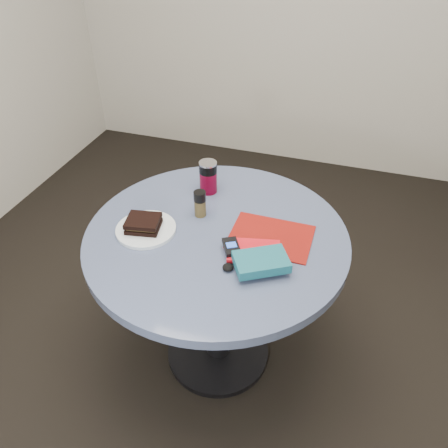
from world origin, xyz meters
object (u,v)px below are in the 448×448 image
(pepper_grinder, at_px, (200,203))
(sandwich, at_px, (143,223))
(table, at_px, (217,264))
(soda_can, at_px, (208,177))
(magazine, at_px, (271,237))
(headphones, at_px, (236,269))
(novel, at_px, (261,262))
(mp3_player, at_px, (231,247))
(red_book, at_px, (254,251))
(plate, at_px, (146,229))

(pepper_grinder, bearing_deg, sandwich, -136.34)
(table, xyz_separation_m, soda_can, (-0.12, 0.26, 0.23))
(sandwich, xyz_separation_m, soda_can, (0.14, 0.33, 0.03))
(magazine, bearing_deg, headphones, -108.48)
(soda_can, relative_size, magazine, 0.47)
(magazine, height_order, novel, novel)
(novel, relative_size, mp3_player, 1.69)
(soda_can, xyz_separation_m, mp3_player, (0.21, -0.35, -0.04))
(sandwich, height_order, magazine, sandwich)
(red_book, bearing_deg, pepper_grinder, 135.71)
(pepper_grinder, height_order, headphones, pepper_grinder)
(red_book, bearing_deg, mp3_player, 179.67)
(novel, bearing_deg, magazine, 61.69)
(soda_can, bearing_deg, sandwich, -113.30)
(table, bearing_deg, plate, -165.10)
(plate, xyz_separation_m, pepper_grinder, (0.16, 0.16, 0.05))
(pepper_grinder, xyz_separation_m, mp3_player, (0.18, -0.18, -0.03))
(sandwich, xyz_separation_m, mp3_player, (0.35, -0.02, -0.01))
(plate, relative_size, red_book, 1.23)
(table, distance_m, sandwich, 0.34)
(soda_can, height_order, headphones, soda_can)
(plate, xyz_separation_m, headphones, (0.39, -0.11, 0.00))
(novel, bearing_deg, plate, 140.66)
(sandwich, relative_size, novel, 0.78)
(sandwich, height_order, soda_can, soda_can)
(table, relative_size, plate, 4.38)
(mp3_player, bearing_deg, magazine, 47.70)
(table, xyz_separation_m, headphones, (0.13, -0.18, 0.17))
(magazine, height_order, headphones, headphones)
(plate, distance_m, soda_can, 0.36)
(table, xyz_separation_m, plate, (-0.26, -0.07, 0.17))
(sandwich, xyz_separation_m, magazine, (0.47, 0.11, -0.03))
(red_book, distance_m, mp3_player, 0.08)
(headphones, bearing_deg, mp3_player, 115.34)
(magazine, relative_size, red_book, 1.63)
(plate, height_order, headphones, headphones)
(pepper_grinder, bearing_deg, red_book, -31.80)
(soda_can, height_order, magazine, soda_can)
(soda_can, distance_m, novel, 0.52)
(magazine, bearing_deg, plate, -166.47)
(sandwich, distance_m, red_book, 0.43)
(sandwich, distance_m, magazine, 0.48)
(plate, height_order, red_book, red_book)
(plate, distance_m, red_book, 0.42)
(pepper_grinder, relative_size, mp3_player, 1.03)
(headphones, bearing_deg, plate, 164.27)
(plate, distance_m, sandwich, 0.03)
(table, height_order, sandwich, sandwich)
(magazine, relative_size, mp3_player, 2.84)
(novel, height_order, headphones, novel)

